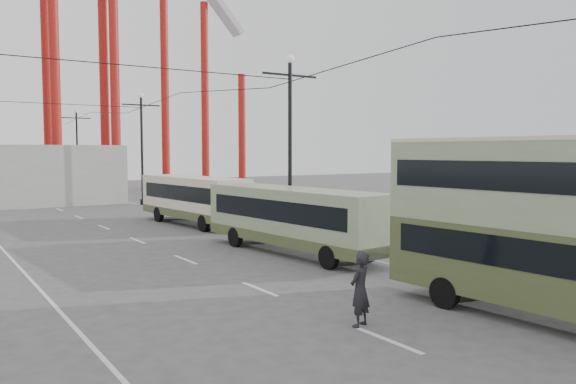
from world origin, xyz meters
TOP-DOWN VIEW (x-y plane):
  - road_markings at (-0.86, 19.70)m, footprint 12.52×120.00m
  - lamp_post_mid at (5.60, 18.00)m, footprint 3.20×0.44m
  - lamp_post_far at (5.60, 40.00)m, footprint 3.20×0.44m
  - lamp_post_distant at (5.60, 62.00)m, footprint 3.20×0.44m
  - double_decker_bus at (3.50, 2.67)m, footprint 2.98×9.25m
  - single_decker_green at (3.54, 14.67)m, footprint 3.18×10.34m
  - single_decker_cream at (3.96, 26.13)m, footprint 3.18×9.60m
  - pedestrian at (-0.85, 5.22)m, footprint 0.82×0.68m

SIDE VIEW (x-z plane):
  - road_markings at x=-0.86m, z-range 0.00..0.01m
  - pedestrian at x=-0.85m, z-range 0.00..1.93m
  - single_decker_green at x=3.54m, z-range 0.18..3.06m
  - single_decker_cream at x=3.96m, z-range 0.19..3.12m
  - double_decker_bus at x=3.50m, z-range 0.29..5.18m
  - lamp_post_mid at x=5.60m, z-range 0.02..9.34m
  - lamp_post_far at x=5.60m, z-range 0.02..9.34m
  - lamp_post_distant at x=5.60m, z-range 0.02..9.34m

